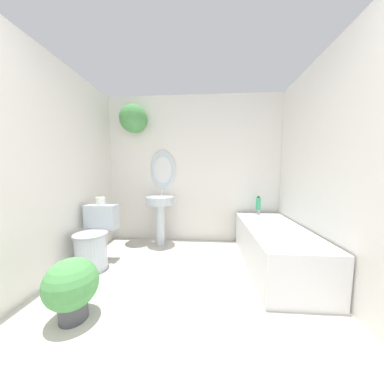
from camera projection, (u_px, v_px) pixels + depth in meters
name	position (u px, v px, depth m)	size (l,w,h in m)	color
wall_back	(183.00, 162.00, 3.20)	(2.94, 0.44, 2.40)	silver
wall_left	(36.00, 168.00, 1.87)	(0.06, 3.00, 2.40)	silver
wall_right	(348.00, 168.00, 1.67)	(0.06, 3.00, 2.40)	silver
toilet	(94.00, 241.00, 2.36)	(0.40, 0.53, 0.74)	silver
pedestal_sink	(160.00, 208.00, 3.04)	(0.45, 0.45, 0.88)	silver
bathtub	(274.00, 245.00, 2.37)	(0.68, 1.62, 0.58)	silver
shampoo_bottle	(258.00, 203.00, 3.02)	(0.07, 0.07, 0.21)	#38B275
potted_plant	(72.00, 286.00, 1.50)	(0.40, 0.40, 0.50)	#47474C
toilet_paper_roll	(101.00, 201.00, 2.50)	(0.11, 0.11, 0.10)	white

